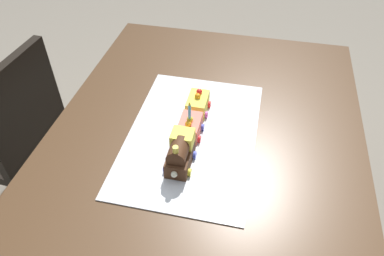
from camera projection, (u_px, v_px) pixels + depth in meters
dining_table at (202, 164)px, 1.21m from camera, size 1.40×1.00×0.74m
chair at (14, 137)px, 1.54m from camera, size 0.42×0.42×0.86m
cake_board at (192, 135)px, 1.16m from camera, size 0.60×0.40×0.00m
cake_locomotive at (180, 153)px, 1.04m from camera, size 0.14×0.08×0.12m
cake_car_flatbed_coral at (190, 127)px, 1.14m from camera, size 0.10×0.08×0.07m
cake_car_tanker_lemon at (198, 104)px, 1.23m from camera, size 0.10×0.08×0.07m
birthday_candle at (190, 110)px, 1.09m from camera, size 0.01×0.01×0.06m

